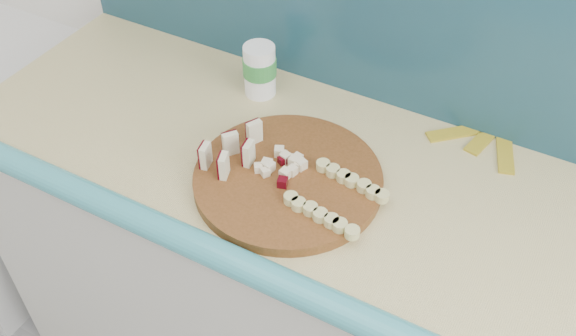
% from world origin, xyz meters
% --- Properties ---
extents(kitchen_counter, '(2.20, 0.63, 0.91)m').
position_xyz_m(kitchen_counter, '(0.10, 1.50, 0.46)').
color(kitchen_counter, beige).
rests_on(kitchen_counter, ground).
extents(backsplash, '(2.20, 0.02, 0.50)m').
position_xyz_m(backsplash, '(0.10, 1.79, 1.16)').
color(backsplash, teal).
rests_on(backsplash, kitchen_counter).
extents(cutting_board, '(0.45, 0.45, 0.02)m').
position_xyz_m(cutting_board, '(-0.21, 1.43, 0.92)').
color(cutting_board, '#4D2C10').
rests_on(cutting_board, kitchen_counter).
extents(apple_wedges, '(0.10, 0.15, 0.05)m').
position_xyz_m(apple_wedges, '(-0.33, 1.41, 0.96)').
color(apple_wedges, beige).
rests_on(apple_wedges, cutting_board).
extents(apple_chunks, '(0.07, 0.06, 0.02)m').
position_xyz_m(apple_chunks, '(-0.23, 1.43, 0.94)').
color(apple_chunks, beige).
rests_on(apple_chunks, cutting_board).
extents(banana_slices, '(0.19, 0.17, 0.02)m').
position_xyz_m(banana_slices, '(-0.09, 1.41, 0.94)').
color(banana_slices, '#CEC77E').
rests_on(banana_slices, cutting_board).
extents(canister, '(0.08, 0.08, 0.13)m').
position_xyz_m(canister, '(-0.42, 1.67, 0.98)').
color(canister, white).
rests_on(canister, kitchen_counter).
extents(banana_peel, '(0.21, 0.19, 0.01)m').
position_xyz_m(banana_peel, '(0.11, 1.76, 0.91)').
color(banana_peel, gold).
rests_on(banana_peel, kitchen_counter).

